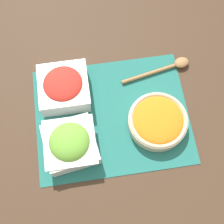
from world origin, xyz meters
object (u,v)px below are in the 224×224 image
object	(u,v)px
carrot_bowl	(158,121)
wooden_spoon	(168,67)
tomato_bowl	(64,87)
lettuce_bowl	(70,144)

from	to	relation	value
carrot_bowl	wooden_spoon	bearing A→B (deg)	-112.16
tomato_bowl	wooden_spoon	size ratio (longest dim) A/B	0.65
tomato_bowl	wooden_spoon	world-z (taller)	tomato_bowl
tomato_bowl	carrot_bowl	size ratio (longest dim) A/B	0.85
lettuce_bowl	wooden_spoon	size ratio (longest dim) A/B	0.70
tomato_bowl	carrot_bowl	distance (m)	0.30
tomato_bowl	carrot_bowl	xyz separation A→B (m)	(-0.27, 0.15, -0.01)
carrot_bowl	lettuce_bowl	bearing A→B (deg)	7.47
wooden_spoon	lettuce_bowl	bearing A→B (deg)	32.76
carrot_bowl	lettuce_bowl	xyz separation A→B (m)	(0.27, 0.03, 0.01)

